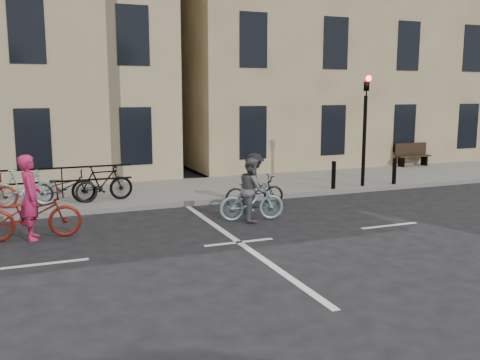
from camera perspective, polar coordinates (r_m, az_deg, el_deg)
name	(u,v)px	position (r m, az deg, el deg)	size (l,w,h in m)	color
ground	(239,242)	(11.81, -0.12, -6.68)	(120.00, 120.00, 0.00)	black
sidewalk	(38,201)	(16.85, -20.74, -2.15)	(46.00, 4.00, 0.15)	slate
building_east	(312,32)	(27.14, 7.72, 15.40)	(14.00, 10.00, 12.00)	#9F8A60
traffic_light	(365,117)	(18.17, 13.21, 6.57)	(0.18, 0.30, 3.90)	black
bollard_east	(334,175)	(17.62, 9.95, 0.53)	(0.14, 0.14, 0.90)	black
bollard_west	(394,171)	(18.98, 16.13, 0.93)	(0.14, 0.14, 0.90)	black
bench	(412,154)	(23.90, 17.87, 2.70)	(1.60, 0.41, 0.97)	black
parked_bikes	(1,190)	(15.82, -24.10, -0.98)	(7.25, 1.23, 1.05)	black
cyclist_pink	(31,210)	(12.80, -21.38, -3.01)	(2.16, 0.79, 1.91)	maroon
cyclist_grey	(252,195)	(13.65, 1.28, -1.65)	(1.73, 0.88, 1.62)	#81A3A9
cyclist_dark	(255,186)	(15.26, 1.56, -0.64)	(1.78, 1.04, 1.56)	black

